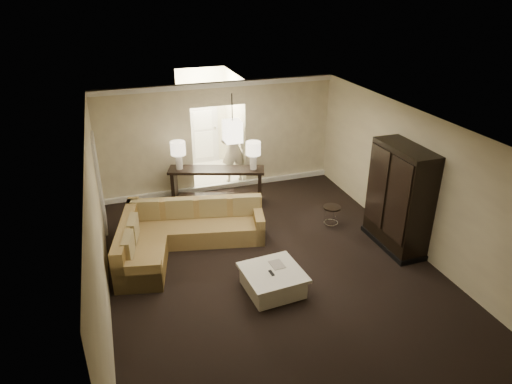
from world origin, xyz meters
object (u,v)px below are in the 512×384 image
object	(u,v)px
coffee_table	(273,280)
drink_table	(332,212)
sectional_sofa	(179,234)
console_table	(217,182)
person	(233,146)
armoire	(399,200)

from	to	relation	value
coffee_table	drink_table	distance (m)	2.70
sectional_sofa	console_table	world-z (taller)	console_table
sectional_sofa	person	world-z (taller)	person
coffee_table	armoire	world-z (taller)	armoire
coffee_table	armoire	distance (m)	3.10
armoire	person	xyz separation A→B (m)	(-2.24, 4.21, -0.04)
armoire	person	size ratio (longest dim) A/B	1.08
person	armoire	bearing A→B (deg)	117.93
armoire	coffee_table	bearing A→B (deg)	-167.52
armoire	person	distance (m)	4.77
person	console_table	bearing A→B (deg)	56.17
sectional_sofa	console_table	xyz separation A→B (m)	(1.26, 1.84, 0.19)
armoire	drink_table	size ratio (longest dim) A/B	4.45
coffee_table	armoire	xyz separation A→B (m)	(2.91, 0.65, 0.83)
coffee_table	person	world-z (taller)	person
console_table	sectional_sofa	bearing A→B (deg)	-105.55
sectional_sofa	coffee_table	size ratio (longest dim) A/B	2.99
console_table	drink_table	world-z (taller)	console_table
drink_table	armoire	bearing A→B (deg)	-52.10
drink_table	person	world-z (taller)	person
console_table	armoire	xyz separation A→B (m)	(2.98, -3.10, 0.51)
armoire	console_table	bearing A→B (deg)	133.84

